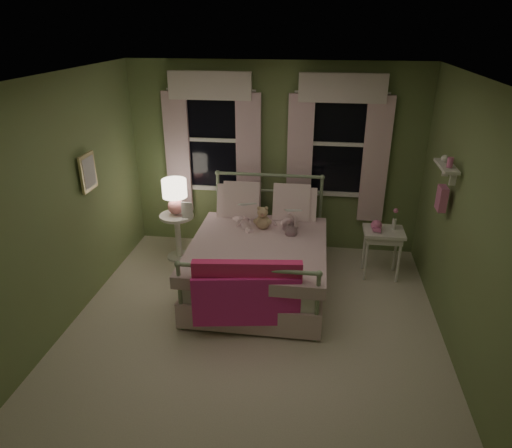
# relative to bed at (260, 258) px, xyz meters

# --- Properties ---
(room_shell) EXTENTS (4.20, 4.20, 4.20)m
(room_shell) POSITION_rel_bed_xyz_m (0.04, -0.91, 0.92)
(room_shell) COLOR silver
(room_shell) RESTS_ON ground
(bed) EXTENTS (1.58, 2.04, 1.18)m
(bed) POSITION_rel_bed_xyz_m (0.00, 0.00, 0.00)
(bed) COLOR white
(bed) RESTS_ON ground
(pink_throw) EXTENTS (1.10, 0.29, 0.71)m
(pink_throw) POSITION_rel_bed_xyz_m (-0.00, -1.03, 0.23)
(pink_throw) COLOR #F42F75
(pink_throw) RESTS_ON bed
(child_left) EXTENTS (0.31, 0.26, 0.72)m
(child_left) POSITION_rel_bed_xyz_m (-0.28, 0.42, 0.54)
(child_left) COLOR #F7D1DD
(child_left) RESTS_ON bed
(child_right) EXTENTS (0.41, 0.35, 0.75)m
(child_right) POSITION_rel_bed_xyz_m (0.28, 0.42, 0.56)
(child_right) COLOR #F7D1DD
(child_right) RESTS_ON bed
(book_left) EXTENTS (0.22, 0.17, 0.26)m
(book_left) POSITION_rel_bed_xyz_m (-0.28, 0.17, 0.58)
(book_left) COLOR beige
(book_left) RESTS_ON child_left
(book_right) EXTENTS (0.21, 0.13, 0.26)m
(book_right) POSITION_rel_bed_xyz_m (0.28, 0.17, 0.54)
(book_right) COLOR beige
(book_right) RESTS_ON child_right
(teddy_bear) EXTENTS (0.23, 0.19, 0.31)m
(teddy_bear) POSITION_rel_bed_xyz_m (0.00, 0.26, 0.41)
(teddy_bear) COLOR tan
(teddy_bear) RESTS_ON bed
(nightstand_left) EXTENTS (0.46, 0.46, 0.65)m
(nightstand_left) POSITION_rel_bed_xyz_m (-1.22, 0.58, 0.03)
(nightstand_left) COLOR white
(nightstand_left) RESTS_ON ground
(table_lamp) EXTENTS (0.33, 0.33, 0.49)m
(table_lamp) POSITION_rel_bed_xyz_m (-1.22, 0.58, 0.57)
(table_lamp) COLOR pink
(table_lamp) RESTS_ON nightstand_left
(book_nightstand) EXTENTS (0.20, 0.25, 0.02)m
(book_nightstand) POSITION_rel_bed_xyz_m (-1.12, 0.50, 0.27)
(book_nightstand) COLOR beige
(book_nightstand) RESTS_ON nightstand_left
(nightstand_right) EXTENTS (0.50, 0.40, 0.64)m
(nightstand_right) POSITION_rel_bed_xyz_m (1.51, 0.46, 0.17)
(nightstand_right) COLOR white
(nightstand_right) RESTS_ON ground
(pink_toy) EXTENTS (0.14, 0.19, 0.14)m
(pink_toy) POSITION_rel_bed_xyz_m (1.41, 0.45, 0.32)
(pink_toy) COLOR pink
(pink_toy) RESTS_ON nightstand_right
(bud_vase) EXTENTS (0.06, 0.06, 0.28)m
(bud_vase) POSITION_rel_bed_xyz_m (1.63, 0.51, 0.41)
(bud_vase) COLOR white
(bud_vase) RESTS_ON nightstand_right
(window_left) EXTENTS (1.34, 0.13, 1.96)m
(window_left) POSITION_rel_bed_xyz_m (-0.81, 1.12, 1.24)
(window_left) COLOR black
(window_left) RESTS_ON room_shell
(window_right) EXTENTS (1.34, 0.13, 1.96)m
(window_right) POSITION_rel_bed_xyz_m (0.89, 1.12, 1.24)
(window_right) COLOR black
(window_right) RESTS_ON room_shell
(wall_shelf) EXTENTS (0.15, 0.50, 0.60)m
(wall_shelf) POSITION_rel_bed_xyz_m (1.94, -0.21, 1.14)
(wall_shelf) COLOR white
(wall_shelf) RESTS_ON room_shell
(framed_picture) EXTENTS (0.03, 0.32, 0.42)m
(framed_picture) POSITION_rel_bed_xyz_m (-1.90, -0.31, 1.12)
(framed_picture) COLOR beige
(framed_picture) RESTS_ON room_shell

